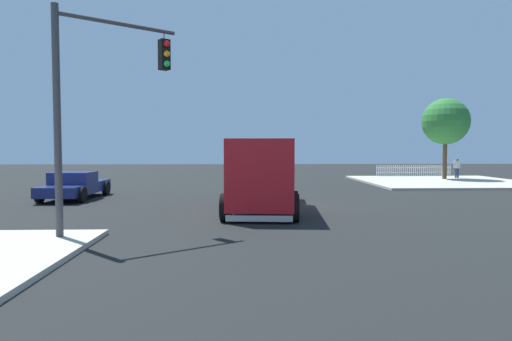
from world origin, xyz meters
The scene contains 8 objects.
ground_plane centered at (0.00, 0.00, 0.00)m, with size 100.00×100.00×0.00m, color black.
sidewalk_corner_near centered at (-12.49, -12.49, 0.07)m, with size 11.80×11.80×0.14m, color #B2ADA0.
delivery_truck centered at (1.66, 1.40, 1.52)m, with size 3.38×8.18×2.92m.
traffic_light_primary centered at (6.76, 6.98, 4.29)m, with size 3.04×2.27×6.39m.
pickup_navy centered at (11.04, -2.85, 0.73)m, with size 2.38×5.26×1.38m.
pedestrian_near_corner centered at (-15.08, -15.60, 1.04)m, with size 0.52×0.29×1.59m.
picket_fence_run centered at (-12.49, -18.15, 0.62)m, with size 6.58×0.05×0.95m.
shade_tree_near centered at (-13.51, -14.43, 4.63)m, with size 3.62×3.62×6.32m.
Camera 1 is at (2.61, 20.11, 2.62)m, focal length 31.31 mm.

